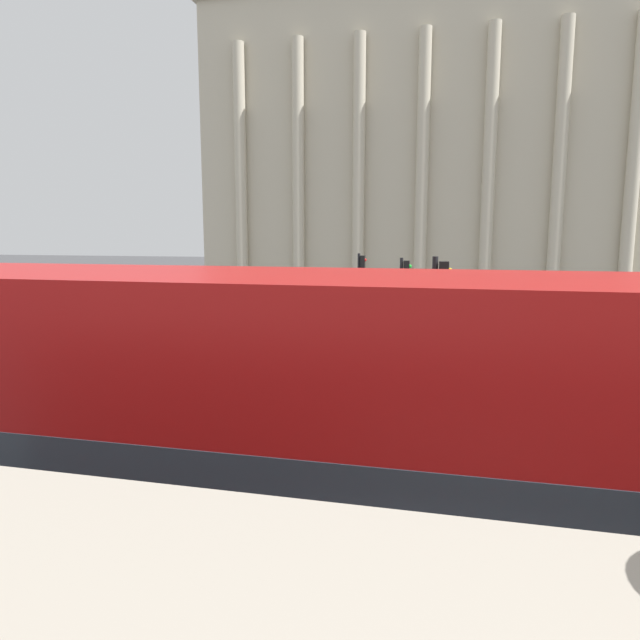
# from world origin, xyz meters

# --- Properties ---
(double_decker_bus) EXTENTS (11.05, 2.69, 4.20)m
(double_decker_bus) POSITION_xyz_m (-3.23, 3.33, 2.36)
(double_decker_bus) COLOR black
(double_decker_bus) RESTS_ON ground_plane
(plaza_building_left) EXTENTS (35.60, 13.01, 22.75)m
(plaza_building_left) POSITION_xyz_m (-2.69, 46.90, 11.37)
(plaza_building_left) COLOR beige
(plaza_building_left) RESTS_ON ground_plane
(traffic_light_near) EXTENTS (0.42, 0.24, 4.16)m
(traffic_light_near) POSITION_xyz_m (-0.46, 9.48, 2.70)
(traffic_light_near) COLOR black
(traffic_light_near) RESTS_ON ground_plane
(traffic_light_mid) EXTENTS (0.42, 0.24, 3.76)m
(traffic_light_mid) POSITION_xyz_m (-1.89, 17.84, 2.46)
(traffic_light_mid) COLOR black
(traffic_light_mid) RESTS_ON ground_plane
(traffic_light_far) EXTENTS (0.42, 0.24, 3.71)m
(traffic_light_far) POSITION_xyz_m (-4.32, 23.27, 2.43)
(traffic_light_far) COLOR black
(traffic_light_far) RESTS_ON ground_plane
(car_maroon) EXTENTS (4.20, 1.93, 1.35)m
(car_maroon) POSITION_xyz_m (-1.82, 29.18, 0.70)
(car_maroon) COLOR black
(car_maroon) RESTS_ON ground_plane
(pedestrian_black) EXTENTS (0.32, 0.32, 1.74)m
(pedestrian_black) POSITION_xyz_m (-0.95, 30.87, 1.00)
(pedestrian_black) COLOR #282B33
(pedestrian_black) RESTS_ON ground_plane
(pedestrian_grey) EXTENTS (0.32, 0.32, 1.58)m
(pedestrian_grey) POSITION_xyz_m (-1.39, 26.47, 0.90)
(pedestrian_grey) COLOR #282B33
(pedestrian_grey) RESTS_ON ground_plane
(pedestrian_yellow) EXTENTS (0.32, 0.32, 1.78)m
(pedestrian_yellow) POSITION_xyz_m (-3.19, 23.15, 1.03)
(pedestrian_yellow) COLOR #282B33
(pedestrian_yellow) RESTS_ON ground_plane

